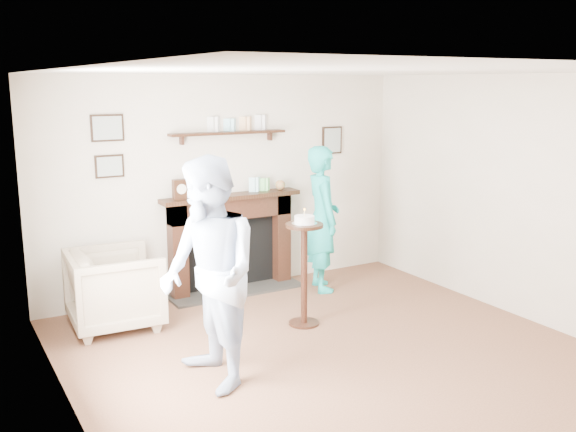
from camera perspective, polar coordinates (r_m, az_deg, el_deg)
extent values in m
plane|color=brown|center=(5.76, 5.42, -13.02)|extent=(5.00, 5.00, 0.00)
cube|color=beige|center=(7.50, -5.46, 2.82)|extent=(4.50, 0.04, 2.50)
cube|color=beige|center=(4.48, -18.55, -3.87)|extent=(0.04, 5.00, 2.50)
cube|color=beige|center=(6.89, 21.11, 1.29)|extent=(0.04, 5.00, 2.50)
cube|color=silver|center=(5.23, 5.96, 12.69)|extent=(4.50, 5.00, 0.04)
cube|color=black|center=(7.31, -9.75, -3.15)|extent=(0.18, 0.20, 1.10)
cube|color=black|center=(7.84, -0.67, -1.95)|extent=(0.18, 0.20, 1.10)
cube|color=black|center=(7.46, -5.11, 0.67)|extent=(1.50, 0.20, 0.24)
cube|color=black|center=(7.64, -5.25, -3.29)|extent=(1.14, 0.06, 0.86)
cube|color=#2C2A27|center=(7.60, -4.59, -6.64)|extent=(1.60, 0.44, 0.03)
cube|color=black|center=(7.40, -5.03, 1.73)|extent=(1.68, 0.26, 0.05)
cube|color=black|center=(7.36, -5.31, 7.36)|extent=(1.40, 0.15, 0.03)
cube|color=black|center=(6.96, -15.78, 7.55)|extent=(0.34, 0.03, 0.28)
cube|color=black|center=(7.00, -15.60, 4.28)|extent=(0.30, 0.03, 0.24)
cube|color=black|center=(8.13, 3.92, 6.74)|extent=(0.28, 0.03, 0.34)
cube|color=black|center=(7.15, -9.56, 2.35)|extent=(0.16, 0.09, 0.22)
cylinder|color=silver|center=(7.10, -9.43, 2.38)|extent=(0.11, 0.01, 0.11)
sphere|color=green|center=(7.67, -0.70, 2.78)|extent=(0.12, 0.12, 0.12)
imported|color=tan|center=(6.78, -14.93, -9.45)|extent=(0.92, 0.90, 0.79)
imported|color=silver|center=(5.44, -6.77, -14.64)|extent=(0.71, 0.91, 1.87)
imported|color=#20B0B9|center=(7.72, 2.98, -6.44)|extent=(0.57, 0.71, 1.70)
cylinder|color=black|center=(6.62, 1.42, -9.49)|extent=(0.31, 0.31, 0.02)
cylinder|color=black|center=(6.45, 1.44, -5.28)|extent=(0.07, 0.07, 0.99)
cylinder|color=black|center=(6.32, 1.47, -0.83)|extent=(0.37, 0.37, 0.03)
cylinder|color=silver|center=(6.32, 1.47, -0.66)|extent=(0.25, 0.25, 0.01)
cylinder|color=white|center=(6.31, 1.47, -0.31)|extent=(0.20, 0.20, 0.07)
cylinder|color=#F4DE9A|center=(6.29, 1.47, 0.25)|extent=(0.01, 0.01, 0.06)
sphere|color=orange|center=(6.29, 1.48, 0.59)|extent=(0.02, 0.02, 0.02)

